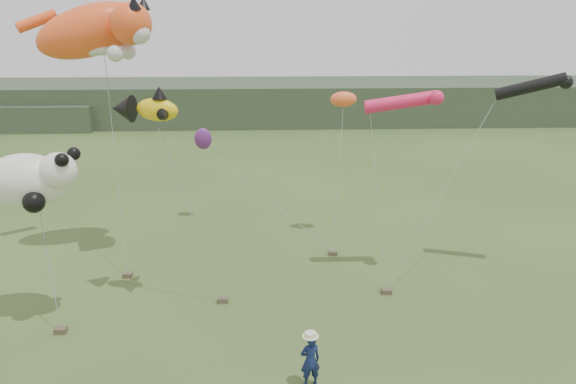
# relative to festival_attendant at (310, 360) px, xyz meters

# --- Properties ---
(ground) EXTENTS (120.00, 120.00, 0.00)m
(ground) POSITION_rel_festival_attendant_xyz_m (-0.17, 0.89, -0.83)
(ground) COLOR #385123
(ground) RESTS_ON ground
(headland) EXTENTS (90.00, 13.00, 4.00)m
(headland) POSITION_rel_festival_attendant_xyz_m (-3.29, 45.58, 1.09)
(headland) COLOR #2D3D28
(headland) RESTS_ON ground
(festival_attendant) EXTENTS (0.68, 0.53, 1.67)m
(festival_attendant) POSITION_rel_festival_attendant_xyz_m (0.00, 0.00, 0.00)
(festival_attendant) COLOR #131D47
(festival_attendant) RESTS_ON ground
(sandbag_anchors) EXTENTS (12.24, 6.56, 0.20)m
(sandbag_anchors) POSITION_rel_festival_attendant_xyz_m (-2.61, 6.24, -0.74)
(sandbag_anchors) COLOR brown
(sandbag_anchors) RESTS_ON ground
(cat_kite) EXTENTS (6.17, 3.50, 3.29)m
(cat_kite) POSITION_rel_festival_attendant_xyz_m (-8.14, 10.70, 9.10)
(cat_kite) COLOR #FE541F
(cat_kite) RESTS_ON ground
(fish_kite) EXTENTS (2.63, 1.74, 1.31)m
(fish_kite) POSITION_rel_festival_attendant_xyz_m (-5.51, 5.96, 6.50)
(fish_kite) COLOR yellow
(fish_kite) RESTS_ON ground
(tube_kites) EXTENTS (8.29, 1.81, 1.62)m
(tube_kites) POSITION_rel_festival_attendant_xyz_m (6.84, 8.01, 6.67)
(tube_kites) COLOR black
(tube_kites) RESTS_ON ground
(panda_kite) EXTENTS (3.29, 2.12, 2.04)m
(panda_kite) POSITION_rel_festival_attendant_xyz_m (-9.21, 4.55, 4.31)
(panda_kite) COLOR white
(panda_kite) RESTS_ON ground
(misc_kites) EXTENTS (8.05, 3.17, 3.27)m
(misc_kites) POSITION_rel_festival_attendant_xyz_m (-0.80, 13.51, 4.79)
(misc_kites) COLOR orange
(misc_kites) RESTS_ON ground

